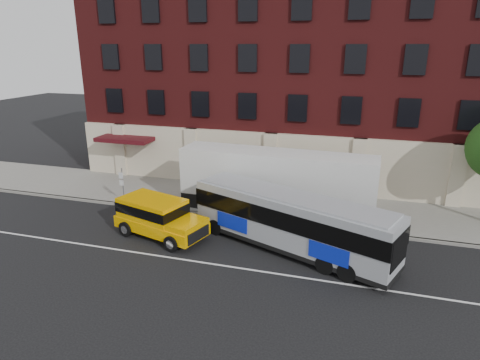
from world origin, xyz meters
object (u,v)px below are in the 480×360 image
(sign_pole, at_px, (122,184))
(city_bus, at_px, (291,220))
(yellow_suv, at_px, (157,215))
(shipping_container, at_px, (276,184))

(sign_pole, relative_size, city_bus, 0.23)
(yellow_suv, bearing_deg, sign_pole, 140.70)
(yellow_suv, distance_m, shipping_container, 7.44)
(city_bus, distance_m, yellow_suv, 7.28)
(sign_pole, xyz_separation_m, city_bus, (11.51, -3.11, 0.19))
(city_bus, distance_m, shipping_container, 4.85)
(yellow_suv, bearing_deg, shipping_container, 41.51)
(sign_pole, bearing_deg, shipping_container, 8.27)
(sign_pole, bearing_deg, city_bus, -15.11)
(shipping_container, bearing_deg, yellow_suv, -138.49)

